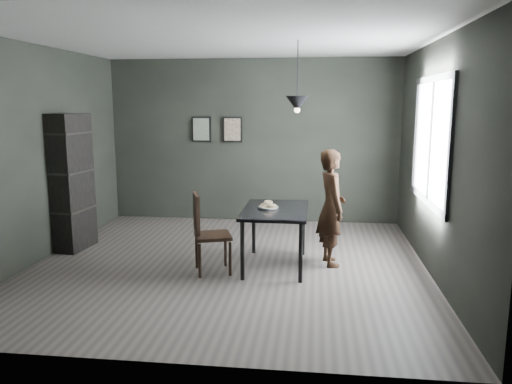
# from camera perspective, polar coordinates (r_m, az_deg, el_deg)

# --- Properties ---
(ground) EXTENTS (5.00, 5.00, 0.00)m
(ground) POSITION_cam_1_polar(r_m,az_deg,el_deg) (6.52, -3.14, -8.26)
(ground) COLOR #3B3633
(ground) RESTS_ON ground
(back_wall) EXTENTS (5.00, 0.10, 2.80)m
(back_wall) POSITION_cam_1_polar(r_m,az_deg,el_deg) (8.68, -0.36, 5.84)
(back_wall) COLOR black
(back_wall) RESTS_ON ground
(ceiling) EXTENTS (5.00, 5.00, 0.02)m
(ceiling) POSITION_cam_1_polar(r_m,az_deg,el_deg) (6.22, -3.40, 16.99)
(ceiling) COLOR silver
(ceiling) RESTS_ON ground
(window_assembly) EXTENTS (0.04, 1.96, 1.56)m
(window_assembly) POSITION_cam_1_polar(r_m,az_deg,el_deg) (6.45, 19.33, 5.52)
(window_assembly) COLOR white
(window_assembly) RESTS_ON ground
(cafe_table) EXTENTS (0.80, 1.20, 0.75)m
(cafe_table) POSITION_cam_1_polar(r_m,az_deg,el_deg) (6.26, 2.22, -2.64)
(cafe_table) COLOR black
(cafe_table) RESTS_ON ground
(white_plate) EXTENTS (0.23, 0.23, 0.01)m
(white_plate) POSITION_cam_1_polar(r_m,az_deg,el_deg) (6.28, 1.41, -1.80)
(white_plate) COLOR silver
(white_plate) RESTS_ON cafe_table
(donut_pile) EXTENTS (0.21, 0.14, 0.09)m
(donut_pile) POSITION_cam_1_polar(r_m,az_deg,el_deg) (6.27, 1.41, -1.45)
(donut_pile) COLOR beige
(donut_pile) RESTS_ON white_plate
(woman) EXTENTS (0.48, 0.62, 1.49)m
(woman) POSITION_cam_1_polar(r_m,az_deg,el_deg) (6.41, 8.61, -1.76)
(woman) COLOR black
(woman) RESTS_ON ground
(wood_chair) EXTENTS (0.54, 0.54, 0.98)m
(wood_chair) POSITION_cam_1_polar(r_m,az_deg,el_deg) (6.09, -5.80, -4.12)
(wood_chair) COLOR black
(wood_chair) RESTS_ON ground
(shelf_unit) EXTENTS (0.43, 0.67, 1.91)m
(shelf_unit) POSITION_cam_1_polar(r_m,az_deg,el_deg) (7.47, -20.39, 1.05)
(shelf_unit) COLOR black
(shelf_unit) RESTS_ON ground
(pendant_lamp) EXTENTS (0.28, 0.28, 0.86)m
(pendant_lamp) POSITION_cam_1_polar(r_m,az_deg,el_deg) (6.19, 4.73, 10.06)
(pendant_lamp) COLOR black
(pendant_lamp) RESTS_ON ground
(framed_print_left) EXTENTS (0.34, 0.04, 0.44)m
(framed_print_left) POSITION_cam_1_polar(r_m,az_deg,el_deg) (8.79, -6.26, 7.14)
(framed_print_left) COLOR black
(framed_print_left) RESTS_ON ground
(framed_print_right) EXTENTS (0.34, 0.04, 0.44)m
(framed_print_right) POSITION_cam_1_polar(r_m,az_deg,el_deg) (8.68, -2.70, 7.15)
(framed_print_right) COLOR black
(framed_print_right) RESTS_ON ground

